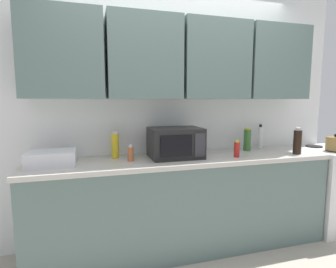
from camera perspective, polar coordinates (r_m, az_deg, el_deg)
The scene contains 12 objects.
wall_back_with_cabinets at distance 2.73m, azimuth 1.94°, elevation 10.21°, with size 3.70×0.38×2.60m.
counter_run at distance 2.70m, azimuth 3.39°, elevation -14.27°, with size 2.83×0.63×0.90m.
stove_range at distance 3.67m, azimuth 31.55°, elevation -9.48°, with size 0.76×0.64×0.91m.
kettle at distance 3.34m, azimuth 31.94°, elevation -1.72°, with size 0.19×0.19×0.17m.
microwave at distance 2.53m, azimuth 1.56°, elevation -1.84°, with size 0.48×0.37×0.28m.
dish_rack at distance 2.43m, azimuth -23.39°, elevation -4.71°, with size 0.38×0.30×0.12m, color silver.
bottle_red_sauce at distance 2.63m, azimuth 14.36°, elevation -3.14°, with size 0.05×0.05×0.16m.
bottle_green_oil at distance 2.99m, azimuth 16.43°, elevation -1.13°, with size 0.08×0.08×0.24m.
bottle_white_jar at distance 3.19m, azimuth 18.93°, elevation -0.64°, with size 0.05×0.05×0.27m.
bottle_spice_jar at distance 2.41m, azimuth -7.94°, elevation -4.14°, with size 0.05×0.05×0.15m.
bottle_soy_dark at distance 2.98m, azimuth 25.73°, elevation -1.44°, with size 0.08×0.08×0.27m.
bottle_yellow_mustard at distance 2.55m, azimuth -11.14°, elevation -2.31°, with size 0.07×0.07×0.25m.
Camera 1 is at (-0.84, -2.66, 1.44)m, focal length 28.77 mm.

